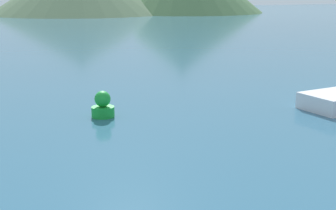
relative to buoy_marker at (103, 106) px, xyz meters
name	(u,v)px	position (x,y,z in m)	size (l,w,h in m)	color
buoy_marker	(103,106)	(0.00, 0.00, 0.00)	(0.76, 0.76, 0.87)	green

